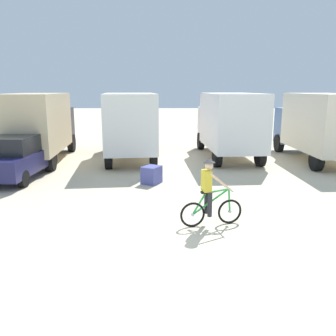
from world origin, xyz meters
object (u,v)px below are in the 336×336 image
(cyclist_orange_shirt, at_px, (210,195))
(box_truck_avon_van, at_px, (229,122))
(box_truck_cream_rv, at_px, (319,124))
(supply_crate, at_px, (152,175))
(box_truck_tan_camper, at_px, (39,124))
(sedan_parked, at_px, (17,157))
(box_truck_white_box, at_px, (130,123))

(cyclist_orange_shirt, bearing_deg, box_truck_avon_van, 77.39)
(cyclist_orange_shirt, bearing_deg, box_truck_cream_rv, 53.44)
(supply_crate, bearing_deg, box_truck_avon_van, 53.89)
(box_truck_tan_camper, distance_m, sedan_parked, 3.82)
(sedan_parked, bearing_deg, box_truck_white_box, 44.97)
(box_truck_avon_van, distance_m, box_truck_cream_rv, 4.44)
(box_truck_avon_van, relative_size, supply_crate, 9.83)
(box_truck_avon_van, height_order, sedan_parked, box_truck_avon_van)
(sedan_parked, height_order, cyclist_orange_shirt, cyclist_orange_shirt)
(cyclist_orange_shirt, distance_m, supply_crate, 4.74)
(cyclist_orange_shirt, bearing_deg, box_truck_tan_camper, 129.78)
(sedan_parked, xyz_separation_m, supply_crate, (5.43, -0.80, -0.55))
(box_truck_tan_camper, bearing_deg, box_truck_cream_rv, -0.38)
(box_truck_cream_rv, distance_m, supply_crate, 9.42)
(box_truck_cream_rv, height_order, supply_crate, box_truck_cream_rv)
(box_truck_white_box, bearing_deg, box_truck_tan_camper, -173.59)
(sedan_parked, bearing_deg, cyclist_orange_shirt, -36.19)
(box_truck_avon_van, height_order, supply_crate, box_truck_avon_van)
(box_truck_tan_camper, distance_m, cyclist_orange_shirt, 11.59)
(box_truck_tan_camper, height_order, box_truck_cream_rv, same)
(box_truck_avon_van, height_order, cyclist_orange_shirt, box_truck_avon_van)
(box_truck_avon_van, xyz_separation_m, cyclist_orange_shirt, (-2.17, -9.68, -1.03))
(box_truck_tan_camper, height_order, box_truck_avon_van, same)
(box_truck_tan_camper, distance_m, box_truck_avon_van, 9.59)
(box_truck_tan_camper, distance_m, box_truck_cream_rv, 13.90)
(box_truck_tan_camper, bearing_deg, cyclist_orange_shirt, -50.22)
(box_truck_white_box, xyz_separation_m, sedan_parked, (-4.18, -4.18, -0.99))
(box_truck_white_box, xyz_separation_m, supply_crate, (1.25, -4.97, -1.54))
(box_truck_white_box, bearing_deg, box_truck_cream_rv, -3.59)
(box_truck_avon_van, bearing_deg, cyclist_orange_shirt, -102.61)
(box_truck_cream_rv, bearing_deg, supply_crate, -151.89)
(box_truck_white_box, distance_m, cyclist_orange_shirt, 9.88)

